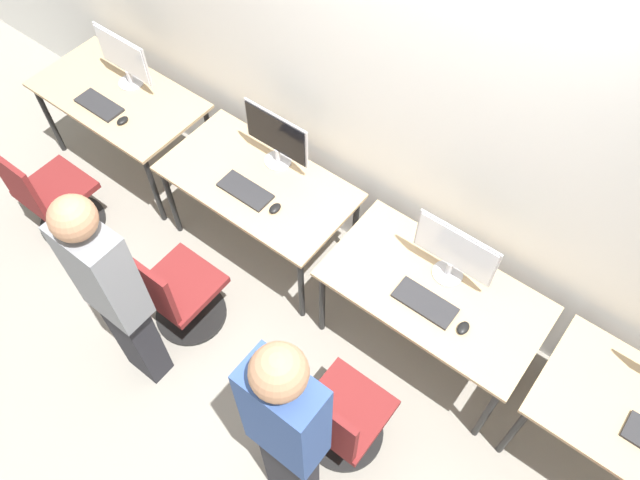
# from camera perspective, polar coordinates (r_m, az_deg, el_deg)

# --- Properties ---
(ground_plane) EXTENTS (20.00, 20.00, 0.00)m
(ground_plane) POSITION_cam_1_polar(r_m,az_deg,el_deg) (4.26, -1.14, -7.83)
(ground_plane) COLOR gray
(wall_back) EXTENTS (12.00, 0.05, 2.80)m
(wall_back) POSITION_cam_1_polar(r_m,az_deg,el_deg) (3.55, 6.84, 12.21)
(wall_back) COLOR silver
(wall_back) RESTS_ON ground_plane
(desk_far_left) EXTENTS (1.27, 0.69, 0.71)m
(desk_far_left) POSITION_cam_1_polar(r_m,az_deg,el_deg) (4.89, -17.89, 11.97)
(desk_far_left) COLOR tan
(desk_far_left) RESTS_ON ground_plane
(monitor_far_left) EXTENTS (0.50, 0.18, 0.41)m
(monitor_far_left) POSITION_cam_1_polar(r_m,az_deg,el_deg) (4.76, -17.52, 15.59)
(monitor_far_left) COLOR #B2B2B7
(monitor_far_left) RESTS_ON desk_far_left
(keyboard_far_left) EXTENTS (0.36, 0.16, 0.02)m
(keyboard_far_left) POSITION_cam_1_polar(r_m,az_deg,el_deg) (4.78, -19.54, 11.55)
(keyboard_far_left) COLOR #262628
(keyboard_far_left) RESTS_ON desk_far_left
(mouse_far_left) EXTENTS (0.06, 0.09, 0.03)m
(mouse_far_left) POSITION_cam_1_polar(r_m,az_deg,el_deg) (4.61, -17.61, 10.37)
(mouse_far_left) COLOR black
(mouse_far_left) RESTS_ON desk_far_left
(office_chair_far_left) EXTENTS (0.48, 0.48, 0.86)m
(office_chair_far_left) POSITION_cam_1_polar(r_m,az_deg,el_deg) (4.81, -23.30, 3.49)
(office_chair_far_left) COLOR black
(office_chair_far_left) RESTS_ON ground_plane
(desk_left) EXTENTS (1.27, 0.69, 0.71)m
(desk_left) POSITION_cam_1_polar(r_m,az_deg,el_deg) (4.12, -5.67, 4.79)
(desk_left) COLOR tan
(desk_left) RESTS_ON ground_plane
(monitor_left) EXTENTS (0.50, 0.18, 0.41)m
(monitor_left) POSITION_cam_1_polar(r_m,az_deg,el_deg) (4.00, -4.01, 9.38)
(monitor_left) COLOR #B2B2B7
(monitor_left) RESTS_ON desk_left
(keyboard_left) EXTENTS (0.36, 0.16, 0.02)m
(keyboard_left) POSITION_cam_1_polar(r_m,az_deg,el_deg) (4.01, -6.85, 4.51)
(keyboard_left) COLOR #262628
(keyboard_left) RESTS_ON desk_left
(mouse_left) EXTENTS (0.06, 0.09, 0.03)m
(mouse_left) POSITION_cam_1_polar(r_m,az_deg,el_deg) (3.89, -4.13, 2.91)
(mouse_left) COLOR black
(mouse_left) RESTS_ON desk_left
(office_chair_left) EXTENTS (0.48, 0.48, 0.86)m
(office_chair_left) POSITION_cam_1_polar(r_m,az_deg,el_deg) (4.08, -12.97, -4.89)
(office_chair_left) COLOR black
(office_chair_left) RESTS_ON ground_plane
(person_left) EXTENTS (0.36, 0.22, 1.69)m
(person_left) POSITION_cam_1_polar(r_m,az_deg,el_deg) (3.49, -18.40, -4.55)
(person_left) COLOR #232328
(person_left) RESTS_ON ground_plane
(desk_right) EXTENTS (1.27, 0.69, 0.71)m
(desk_right) POSITION_cam_1_polar(r_m,az_deg,el_deg) (3.69, 10.31, -5.08)
(desk_right) COLOR tan
(desk_right) RESTS_ON ground_plane
(monitor_right) EXTENTS (0.50, 0.18, 0.41)m
(monitor_right) POSITION_cam_1_polar(r_m,az_deg,el_deg) (3.52, 12.19, -1.08)
(monitor_right) COLOR #B2B2B7
(monitor_right) RESTS_ON desk_right
(keyboard_right) EXTENTS (0.36, 0.16, 0.02)m
(keyboard_right) POSITION_cam_1_polar(r_m,az_deg,el_deg) (3.57, 9.58, -5.67)
(keyboard_right) COLOR #262628
(keyboard_right) RESTS_ON desk_right
(mouse_right) EXTENTS (0.06, 0.09, 0.03)m
(mouse_right) POSITION_cam_1_polar(r_m,az_deg,el_deg) (3.53, 12.97, -7.84)
(mouse_right) COLOR black
(mouse_right) RESTS_ON desk_right
(office_chair_right) EXTENTS (0.48, 0.48, 0.86)m
(office_chair_right) POSITION_cam_1_polar(r_m,az_deg,el_deg) (3.64, 1.85, -16.17)
(office_chair_right) COLOR black
(office_chair_right) RESTS_ON ground_plane
(person_right) EXTENTS (0.36, 0.23, 1.76)m
(person_right) POSITION_cam_1_polar(r_m,az_deg,el_deg) (2.97, -3.06, -17.02)
(person_right) COLOR #232328
(person_right) RESTS_ON ground_plane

